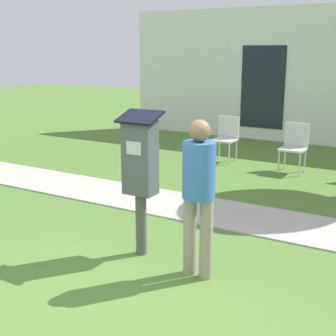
{
  "coord_description": "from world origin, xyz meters",
  "views": [
    {
      "loc": [
        2.38,
        -2.85,
        2.21
      ],
      "look_at": [
        0.1,
        1.1,
        1.05
      ],
      "focal_mm": 50.0,
      "sensor_mm": 36.0,
      "label": 1
    }
  ],
  "objects_px": {
    "parking_meter": "(140,165)",
    "outdoor_chair_middle": "(294,144)",
    "person_standing": "(199,187)",
    "outdoor_chair_left": "(226,135)"
  },
  "relations": [
    {
      "from": "parking_meter",
      "to": "outdoor_chair_middle",
      "type": "distance_m",
      "value": 4.48
    },
    {
      "from": "parking_meter",
      "to": "person_standing",
      "type": "xyz_separation_m",
      "value": [
        0.77,
        -0.15,
        -0.09
      ]
    },
    {
      "from": "person_standing",
      "to": "outdoor_chair_left",
      "type": "distance_m",
      "value": 5.1
    },
    {
      "from": "outdoor_chair_left",
      "to": "outdoor_chair_middle",
      "type": "height_order",
      "value": "same"
    },
    {
      "from": "outdoor_chair_left",
      "to": "outdoor_chair_middle",
      "type": "distance_m",
      "value": 1.45
    },
    {
      "from": "outdoor_chair_left",
      "to": "person_standing",
      "type": "bearing_deg",
      "value": -84.51
    },
    {
      "from": "parking_meter",
      "to": "outdoor_chair_middle",
      "type": "height_order",
      "value": "parking_meter"
    },
    {
      "from": "parking_meter",
      "to": "person_standing",
      "type": "relative_size",
      "value": 1.01
    },
    {
      "from": "parking_meter",
      "to": "outdoor_chair_middle",
      "type": "relative_size",
      "value": 1.77
    },
    {
      "from": "person_standing",
      "to": "outdoor_chair_left",
      "type": "bearing_deg",
      "value": 119.88
    }
  ]
}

